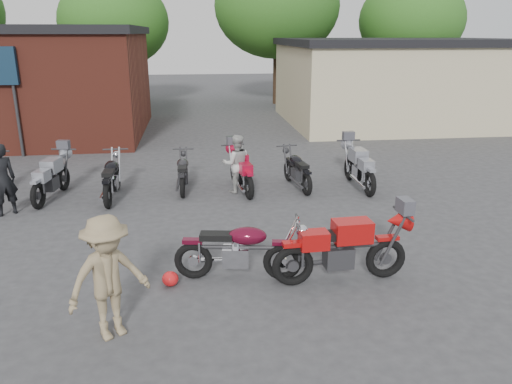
{
  "coord_description": "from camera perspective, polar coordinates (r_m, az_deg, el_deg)",
  "views": [
    {
      "loc": [
        -0.92,
        -7.49,
        4.0
      ],
      "look_at": [
        0.3,
        2.15,
        0.9
      ],
      "focal_mm": 35.0,
      "sensor_mm": 36.0,
      "label": 1
    }
  ],
  "objects": [
    {
      "name": "row_bike_6",
      "position": [
        13.67,
        11.71,
        3.03
      ],
      "size": [
        0.76,
        2.17,
        1.25
      ],
      "primitive_type": null,
      "rotation": [
        0.0,
        0.0,
        1.6
      ],
      "color": "gray",
      "rests_on": "ground"
    },
    {
      "name": "vintage_motorcycle",
      "position": [
        8.38,
        -1.82,
        -6.24
      ],
      "size": [
        2.16,
        1.0,
        1.2
      ],
      "primitive_type": null,
      "rotation": [
        0.0,
        0.0,
        -0.16
      ],
      "color": "#4F091D",
      "rests_on": "ground"
    },
    {
      "name": "sportbike",
      "position": [
        8.42,
        9.97,
        -6.06
      ],
      "size": [
        2.27,
        0.85,
        1.3
      ],
      "primitive_type": null,
      "rotation": [
        0.0,
        0.0,
        0.05
      ],
      "color": "#BA100F",
      "rests_on": "ground"
    },
    {
      "name": "row_bike_3",
      "position": [
        13.35,
        -8.36,
        2.43
      ],
      "size": [
        0.63,
        1.83,
        1.05
      ],
      "primitive_type": null,
      "rotation": [
        0.0,
        0.0,
        1.55
      ],
      "color": "#232325",
      "rests_on": "ground"
    },
    {
      "name": "stucco_building",
      "position": [
        24.49,
        15.78,
        11.78
      ],
      "size": [
        10.0,
        8.0,
        3.5
      ],
      "primitive_type": "cube",
      "color": "tan",
      "rests_on": "ground"
    },
    {
      "name": "person_dark",
      "position": [
        12.66,
        -27.02,
        1.27
      ],
      "size": [
        0.73,
        0.68,
        1.68
      ],
      "primitive_type": "imported",
      "rotation": [
        0.0,
        0.0,
        3.76
      ],
      "color": "black",
      "rests_on": "ground"
    },
    {
      "name": "tree_2",
      "position": [
        29.9,
        2.37,
        18.45
      ],
      "size": [
        7.04,
        7.04,
        8.8
      ],
      "primitive_type": null,
      "color": "#2C5B18",
      "rests_on": "ground"
    },
    {
      "name": "row_bike_1",
      "position": [
        13.49,
        -22.4,
        1.74
      ],
      "size": [
        1.0,
        2.15,
        1.2
      ],
      "primitive_type": null,
      "rotation": [
        0.0,
        0.0,
        1.41
      ],
      "color": "gray",
      "rests_on": "ground"
    },
    {
      "name": "row_bike_5",
      "position": [
        13.44,
        4.71,
        2.77
      ],
      "size": [
        0.91,
        1.98,
        1.1
      ],
      "primitive_type": null,
      "rotation": [
        0.0,
        0.0,
        1.72
      ],
      "color": "black",
      "rests_on": "ground"
    },
    {
      "name": "row_bike_4",
      "position": [
        13.13,
        -1.72,
        2.64
      ],
      "size": [
        0.98,
        2.12,
        1.18
      ],
      "primitive_type": null,
      "rotation": [
        0.0,
        0.0,
        1.72
      ],
      "color": "#B30E2D",
      "rests_on": "ground"
    },
    {
      "name": "tree_1",
      "position": [
        29.77,
        -15.76,
        16.5
      ],
      "size": [
        5.92,
        5.92,
        7.4
      ],
      "primitive_type": null,
      "color": "#2C5B18",
      "rests_on": "ground"
    },
    {
      "name": "person_tan",
      "position": [
        7.04,
        -16.53,
        -9.38
      ],
      "size": [
        1.31,
        1.15,
        1.76
      ],
      "primitive_type": "imported",
      "rotation": [
        0.0,
        0.0,
        0.55
      ],
      "color": "#8C7956",
      "rests_on": "ground"
    },
    {
      "name": "person_light",
      "position": [
        12.97,
        -2.23,
        3.24
      ],
      "size": [
        0.76,
        0.6,
        1.53
      ],
      "primitive_type": "imported",
      "rotation": [
        0.0,
        0.0,
        3.17
      ],
      "color": "#ADADA9",
      "rests_on": "ground"
    },
    {
      "name": "ground",
      "position": [
        8.54,
        -0.21,
        -10.24
      ],
      "size": [
        90.0,
        90.0,
        0.0
      ],
      "primitive_type": "plane",
      "color": "#363639"
    },
    {
      "name": "helmet",
      "position": [
        8.49,
        -9.77,
        -9.75
      ],
      "size": [
        0.34,
        0.34,
        0.25
      ],
      "primitive_type": "ellipsoid",
      "rotation": [
        0.0,
        0.0,
        -0.29
      ],
      "color": "red",
      "rests_on": "ground"
    },
    {
      "name": "row_bike_2",
      "position": [
        13.02,
        -16.18,
        1.84
      ],
      "size": [
        0.69,
        2.07,
        1.2
      ],
      "primitive_type": null,
      "rotation": [
        0.0,
        0.0,
        1.57
      ],
      "color": "black",
      "rests_on": "ground"
    },
    {
      "name": "tree_3",
      "position": [
        32.19,
        17.18,
        16.6
      ],
      "size": [
        6.08,
        6.08,
        7.6
      ],
      "primitive_type": null,
      "color": "#2C5B18",
      "rests_on": "ground"
    }
  ]
}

